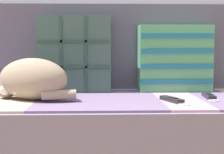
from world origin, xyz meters
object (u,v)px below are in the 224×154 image
Objects in this scene: couch at (80,131)px; game_remote_near at (209,96)px; throw_pillow_quilted at (75,54)px; game_remote_far at (173,100)px; sleeping_cat at (30,80)px; throw_pillow_striped at (175,58)px.

couch is 9.74× the size of game_remote_near.
throw_pillow_quilted reaches higher than game_remote_near.
game_remote_far reaches higher than couch.
sleeping_cat is at bearing -156.98° from couch.
sleeping_cat is (-0.21, -0.09, 0.26)m from couch.
throw_pillow_quilted is at bearing 179.95° from throw_pillow_striped.
sleeping_cat is (-0.71, -0.27, -0.09)m from throw_pillow_striped.
throw_pillow_striped is 1.97× the size of game_remote_far.
throw_pillow_striped is at bearing 76.92° from game_remote_far.
throw_pillow_striped is 0.40m from game_remote_far.
game_remote_near is (0.64, -0.25, -0.19)m from throw_pillow_quilted.
sleeping_cat is 1.90× the size of game_remote_near.
throw_pillow_striped is (0.53, -0.00, -0.02)m from throw_pillow_quilted.
throw_pillow_striped is at bearing 20.90° from sleeping_cat.
game_remote_near is (0.61, -0.07, 0.18)m from couch.
game_remote_near is 0.22m from game_remote_far.
throw_pillow_striped reaches higher than couch.
throw_pillow_quilted is 0.60m from game_remote_far.
couch is 5.15× the size of throw_pillow_striped.
sleeping_cat is (-0.18, -0.27, -0.11)m from throw_pillow_quilted.
sleeping_cat is 0.64m from game_remote_far.
game_remote_near is 1.04× the size of game_remote_far.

